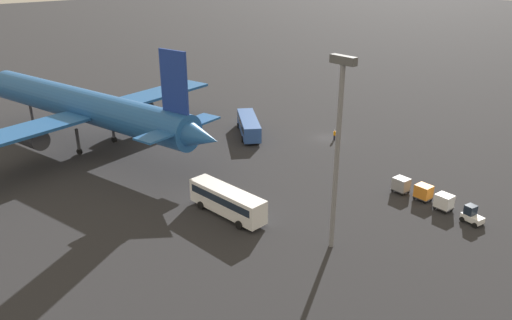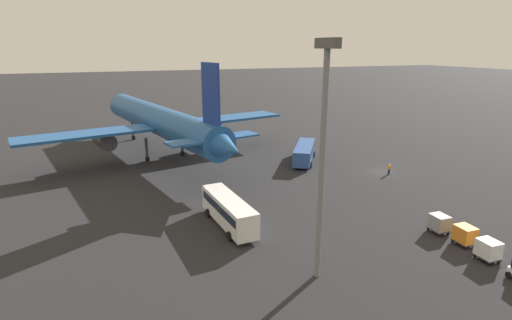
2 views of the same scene
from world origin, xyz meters
name	(u,v)px [view 1 (image 1 of 2)]	position (x,y,z in m)	size (l,w,h in m)	color
ground_plane	(327,138)	(0.00, 0.00, 0.00)	(600.00, 600.00, 0.00)	#232326
airplane	(86,107)	(22.70, 31.88, 6.63)	(54.86, 47.73, 17.65)	#1E5193
shuttle_bus_near	(249,125)	(10.03, 8.89, 1.82)	(11.36, 8.83, 3.01)	#2D5199
shuttle_bus_far	(227,200)	(-10.29, 29.41, 1.98)	(11.11, 3.54, 3.32)	white
baggage_tug	(472,215)	(-30.38, 9.15, 0.94)	(2.57, 1.94, 2.10)	white
worker_person	(334,135)	(-1.53, -0.20, 0.87)	(0.38, 0.38, 1.74)	#1E1E2D
cargo_cart_white	(444,201)	(-26.66, 8.83, 1.19)	(2.06, 1.75, 2.06)	#38383D
cargo_cart_orange	(424,192)	(-23.54, 8.32, 1.19)	(2.06, 1.75, 2.06)	#38383D
cargo_cart_grey	(401,184)	(-20.43, 8.58, 1.19)	(2.06, 1.75, 2.06)	#38383D
light_pole	(338,139)	(-23.06, 25.31, 12.24)	(2.80, 0.70, 20.35)	slate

